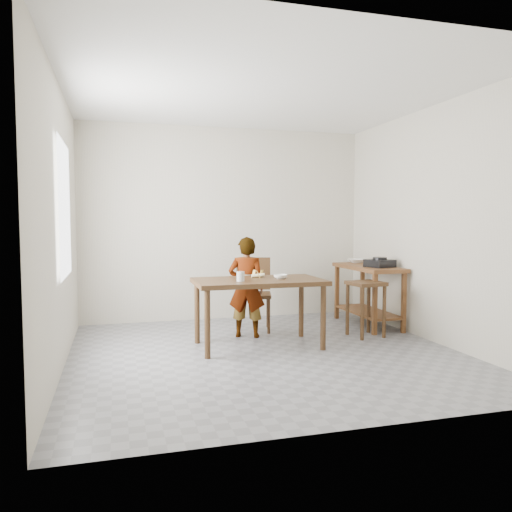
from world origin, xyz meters
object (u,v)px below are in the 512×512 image
object	(u,v)px
dining_table	(258,313)
prep_counter	(368,295)
child	(247,287)
dining_chair	(253,295)
stool	(366,309)

from	to	relation	value
dining_table	prep_counter	distance (m)	1.86
child	dining_chair	bearing A→B (deg)	-96.07
dining_table	dining_chair	xyz separation A→B (m)	(0.17, 0.82, 0.08)
dining_table	prep_counter	xyz separation A→B (m)	(1.72, 0.70, 0.03)
prep_counter	child	distance (m)	1.75
dining_table	child	world-z (taller)	child
dining_table	child	size ratio (longest dim) A/B	1.16
dining_table	stool	distance (m)	1.39
dining_chair	stool	bearing A→B (deg)	-14.19
child	dining_chair	distance (m)	0.40
prep_counter	dining_chair	size ratio (longest dim) A/B	1.31
stool	prep_counter	bearing A→B (deg)	59.31
stool	child	bearing A→B (deg)	165.56
prep_counter	child	size ratio (longest dim) A/B	1.00
prep_counter	stool	world-z (taller)	prep_counter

